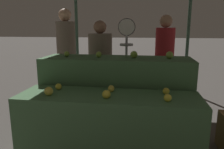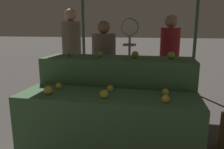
% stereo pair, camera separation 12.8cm
% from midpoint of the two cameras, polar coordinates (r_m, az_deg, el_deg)
% --- Properties ---
extents(display_counter_front, '(1.87, 0.55, 0.79)m').
position_cam_midpoint_polar(display_counter_front, '(2.39, 0.27, -14.39)').
color(display_counter_front, '#4C7A4C').
rests_on(display_counter_front, ground_plane).
extents(display_counter_back, '(1.87, 0.55, 1.09)m').
position_cam_midpoint_polar(display_counter_back, '(2.88, 2.68, -6.40)').
color(display_counter_back, '#4C7A4C').
rests_on(display_counter_back, ground_plane).
extents(apple_front_0, '(0.09, 0.09, 0.09)m').
position_cam_midpoint_polar(apple_front_0, '(2.32, -14.82, -4.01)').
color(apple_front_0, gold).
rests_on(apple_front_0, display_counter_front).
extents(apple_front_1, '(0.08, 0.08, 0.08)m').
position_cam_midpoint_polar(apple_front_1, '(2.13, -0.33, -5.16)').
color(apple_front_1, gold).
rests_on(apple_front_1, display_counter_front).
extents(apple_front_2, '(0.07, 0.07, 0.07)m').
position_cam_midpoint_polar(apple_front_2, '(2.08, 15.52, -6.13)').
color(apple_front_2, gold).
rests_on(apple_front_2, display_counter_front).
extents(apple_front_3, '(0.07, 0.07, 0.07)m').
position_cam_midpoint_polar(apple_front_3, '(2.51, -12.31, -2.91)').
color(apple_front_3, gold).
rests_on(apple_front_3, display_counter_front).
extents(apple_front_4, '(0.07, 0.07, 0.07)m').
position_cam_midpoint_polar(apple_front_4, '(2.34, 1.10, -3.71)').
color(apple_front_4, yellow).
rests_on(apple_front_4, display_counter_front).
extents(apple_front_5, '(0.07, 0.07, 0.07)m').
position_cam_midpoint_polar(apple_front_5, '(2.30, 15.31, -4.44)').
color(apple_front_5, gold).
rests_on(apple_front_5, display_counter_front).
extents(apple_back_0, '(0.07, 0.07, 0.07)m').
position_cam_midpoint_polar(apple_back_0, '(2.92, -9.96, 5.40)').
color(apple_back_0, '#84AD3D').
rests_on(apple_back_0, display_counter_back).
extents(apple_back_1, '(0.07, 0.07, 0.07)m').
position_cam_midpoint_polar(apple_back_1, '(2.78, -1.80, 5.28)').
color(apple_back_1, '#84AD3D').
rests_on(apple_back_1, display_counter_back).
extents(apple_back_2, '(0.09, 0.09, 0.09)m').
position_cam_midpoint_polar(apple_back_2, '(2.71, 7.41, 5.16)').
color(apple_back_2, '#7AA338').
rests_on(apple_back_2, display_counter_back).
extents(apple_back_3, '(0.09, 0.09, 0.09)m').
position_cam_midpoint_polar(apple_back_3, '(2.72, 16.52, 4.79)').
color(apple_back_3, '#8EB247').
rests_on(apple_back_3, display_counter_back).
extents(produce_scale, '(0.26, 0.20, 1.59)m').
position_cam_midpoint_polar(produce_scale, '(3.31, 5.70, 6.67)').
color(produce_scale, '#99999E').
rests_on(produce_scale, ground_plane).
extents(person_vendor_at_scale, '(0.41, 0.41, 1.57)m').
position_cam_midpoint_polar(person_vendor_at_scale, '(3.61, -1.09, 3.15)').
color(person_vendor_at_scale, '#2D2D38').
rests_on(person_vendor_at_scale, ground_plane).
extents(person_customer_left, '(0.39, 0.39, 1.68)m').
position_cam_midpoint_polar(person_customer_left, '(4.02, 15.64, 4.79)').
color(person_customer_left, '#2D2D38').
rests_on(person_customer_left, ground_plane).
extents(person_customer_right, '(0.42, 0.42, 1.81)m').
position_cam_midpoint_polar(person_customer_right, '(4.36, -9.64, 6.62)').
color(person_customer_right, '#2D2D38').
rests_on(person_customer_right, ground_plane).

